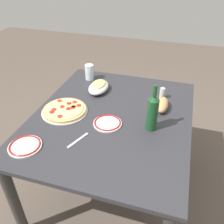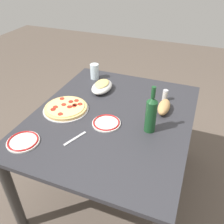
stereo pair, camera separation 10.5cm
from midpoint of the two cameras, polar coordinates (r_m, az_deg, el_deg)
The scene contains 11 objects.
ground_plane at distance 2.17m, azimuth 1.44°, elevation -16.75°, with size 8.00×8.00×0.00m, color brown.
dining_table at distance 1.73m, azimuth 1.74°, elevation -3.72°, with size 1.30×1.08×0.73m.
pepperoni_pizza at distance 1.74m, azimuth -9.26°, elevation 0.92°, with size 0.33×0.33×0.03m.
baked_pasta_dish at distance 1.95m, azimuth -0.87°, elevation 6.16°, with size 0.24×0.15×0.08m.
wine_bottle at distance 1.49m, azimuth 11.29°, elevation -0.45°, with size 0.07×0.07×0.31m.
water_glass at distance 2.14m, azimuth -2.78°, elevation 9.62°, with size 0.08×0.08×0.13m, color silver.
side_plate_near at distance 1.59m, azimuth 0.42°, elevation -2.60°, with size 0.19×0.19×0.02m.
side_plate_far at distance 1.52m, azimuth -18.60°, elevation -6.69°, with size 0.20×0.20×0.02m.
bread_loaf at distance 1.74m, azimuth 13.97°, elevation 1.14°, with size 0.19×0.08×0.07m, color tan.
spice_shaker at distance 1.87m, azimuth 14.13°, elevation 3.86°, with size 0.04×0.04×0.09m.
fork_left at distance 1.48m, azimuth -6.80°, elevation -6.34°, with size 0.17×0.02×0.01m, color #B7B7BC.
Camera 2 is at (1.27, 0.50, 1.69)m, focal length 38.33 mm.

